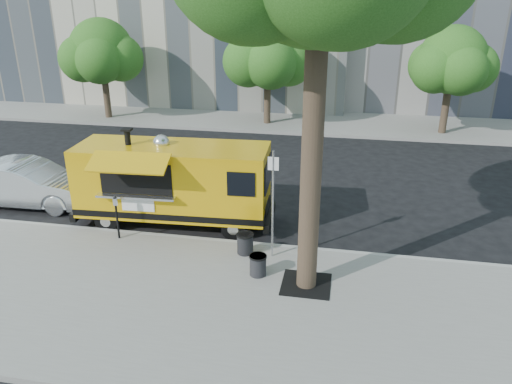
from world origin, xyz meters
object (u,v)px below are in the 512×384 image
sign_post (273,198)px  sedan (28,184)px  far_tree_a (101,51)px  parking_meter (116,212)px  far_tree_b (268,53)px  trash_bin_right (258,264)px  food_truck (172,182)px  trash_bin_left (245,243)px  far_tree_c (452,60)px

sign_post → sedan: (-8.75, 2.21, -1.08)m
far_tree_a → parking_meter: size_ratio=4.01×
far_tree_b → sedan: 13.89m
far_tree_b → trash_bin_right: (2.35, -15.27, -3.39)m
far_tree_a → food_truck: size_ratio=0.86×
far_tree_b → parking_meter: size_ratio=4.12×
trash_bin_left → far_tree_c: bearing=62.7°
trash_bin_left → trash_bin_right: size_ratio=1.05×
sign_post → parking_meter: size_ratio=2.25×
food_truck → sedan: bearing=171.8°
trash_bin_left → trash_bin_right: bearing=-62.1°
trash_bin_left → far_tree_b: bearing=97.2°
sign_post → far_tree_c: bearing=65.2°
sedan → trash_bin_right: size_ratio=8.55×
far_tree_b → food_truck: 12.79m
parking_meter → far_tree_c: bearing=51.3°
far_tree_c → sedan: 19.43m
far_tree_a → trash_bin_left: far_tree_a is taller
far_tree_a → trash_bin_right: far_tree_a is taller
sedan → trash_bin_left: sedan is taller
parking_meter → trash_bin_right: (4.35, -1.22, -0.54)m
parking_meter → sedan: size_ratio=0.29×
parking_meter → food_truck: 1.96m
far_tree_c → food_truck: (-9.83, -12.23, -2.31)m
far_tree_c → food_truck: size_ratio=0.84×
parking_meter → food_truck: (1.17, 1.52, 0.43)m
sign_post → food_truck: (-3.38, 1.72, -0.44)m
far_tree_c → food_truck: far_tree_c is taller
sign_post → parking_meter: bearing=177.5°
far_tree_c → trash_bin_left: (-7.20, -13.93, -3.26)m
far_tree_a → sedan: far_tree_a is taller
far_tree_b → food_truck: size_ratio=0.88×
food_truck → trash_bin_left: (2.63, -1.70, -0.95)m
parking_meter → trash_bin_left: size_ratio=2.32×
far_tree_b → sign_post: 14.61m
sign_post → trash_bin_right: bearing=-101.2°
far_tree_a → food_truck: far_tree_a is taller
far_tree_c → parking_meter: (-11.00, -13.75, -2.74)m
parking_meter → sedan: 4.66m
far_tree_b → sign_post: size_ratio=1.83×
trash_bin_right → parking_meter: bearing=164.3°
far_tree_b → parking_meter: 14.48m
far_tree_c → trash_bin_left: far_tree_c is taller
food_truck → trash_bin_left: bearing=-35.9°
parking_meter → food_truck: size_ratio=0.21×
far_tree_b → sign_post: (2.55, -14.25, -1.98)m
trash_bin_right → far_tree_a: bearing=127.3°
food_truck → trash_bin_right: (3.18, -2.74, -0.97)m
far_tree_b → trash_bin_right: size_ratio=10.06×
far_tree_a → far_tree_b: far_tree_b is taller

